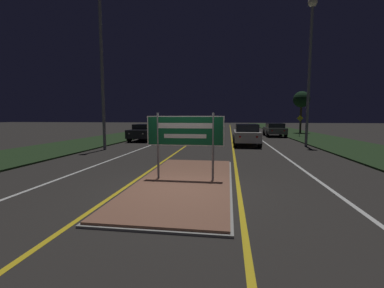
# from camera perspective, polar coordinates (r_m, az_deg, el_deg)

# --- Properties ---
(ground_plane) EXTENTS (160.00, 160.00, 0.00)m
(ground_plane) POSITION_cam_1_polar(r_m,az_deg,el_deg) (7.49, -2.38, -9.78)
(ground_plane) COLOR #282623
(median_island) EXTENTS (2.88, 7.16, 0.10)m
(median_island) POSITION_cam_1_polar(r_m,az_deg,el_deg) (8.12, -1.51, -8.22)
(median_island) COLOR #999993
(median_island) RESTS_ON ground_plane
(verge_left) EXTENTS (5.00, 100.00, 0.08)m
(verge_left) POSITION_cam_1_polar(r_m,az_deg,el_deg) (29.23, -13.63, 1.99)
(verge_left) COLOR #1E3319
(verge_left) RESTS_ON ground_plane
(verge_right) EXTENTS (5.00, 100.00, 0.08)m
(verge_right) POSITION_cam_1_polar(r_m,az_deg,el_deg) (28.36, 24.87, 1.48)
(verge_right) COLOR #1E3319
(verge_right) RESTS_ON ground_plane
(centre_line_yellow_left) EXTENTS (0.12, 70.00, 0.01)m
(centre_line_yellow_left) POSITION_cam_1_polar(r_m,az_deg,el_deg) (32.28, 2.87, 2.46)
(centre_line_yellow_left) COLOR gold
(centre_line_yellow_left) RESTS_ON ground_plane
(centre_line_yellow_right) EXTENTS (0.12, 70.00, 0.01)m
(centre_line_yellow_right) POSITION_cam_1_polar(r_m,az_deg,el_deg) (32.15, 8.67, 2.39)
(centre_line_yellow_right) COLOR gold
(centre_line_yellow_right) RESTS_ON ground_plane
(lane_line_white_left) EXTENTS (0.12, 70.00, 0.01)m
(lane_line_white_left) POSITION_cam_1_polar(r_m,az_deg,el_deg) (32.62, -1.64, 2.51)
(lane_line_white_left) COLOR silver
(lane_line_white_left) RESTS_ON ground_plane
(lane_line_white_right) EXTENTS (0.12, 70.00, 0.01)m
(lane_line_white_right) POSITION_cam_1_polar(r_m,az_deg,el_deg) (32.28, 13.24, 2.31)
(lane_line_white_right) COLOR silver
(lane_line_white_right) RESTS_ON ground_plane
(edge_line_white_left) EXTENTS (0.10, 70.00, 0.01)m
(edge_line_white_left) POSITION_cam_1_polar(r_m,az_deg,el_deg) (33.26, -6.74, 2.54)
(edge_line_white_left) COLOR silver
(edge_line_white_left) RESTS_ON ground_plane
(edge_line_white_right) EXTENTS (0.10, 70.00, 0.01)m
(edge_line_white_right) POSITION_cam_1_polar(r_m,az_deg,el_deg) (32.68, 18.49, 2.20)
(edge_line_white_right) COLOR silver
(edge_line_white_right) RESTS_ON ground_plane
(highway_sign) EXTENTS (2.39, 0.07, 2.07)m
(highway_sign) POSITION_cam_1_polar(r_m,az_deg,el_deg) (7.88, -1.55, 2.42)
(highway_sign) COLOR gray
(highway_sign) RESTS_ON median_island
(streetlight_left_near) EXTENTS (0.44, 0.44, 10.63)m
(streetlight_left_near) POSITION_cam_1_polar(r_m,az_deg,el_deg) (17.24, -19.53, 19.78)
(streetlight_left_near) COLOR gray
(streetlight_left_near) RESTS_ON ground_plane
(streetlight_right_near) EXTENTS (0.61, 0.61, 9.78)m
(streetlight_right_near) POSITION_cam_1_polar(r_m,az_deg,el_deg) (19.82, 24.86, 19.21)
(streetlight_right_near) COLOR gray
(streetlight_right_near) RESTS_ON ground_plane
(car_receding_0) EXTENTS (1.85, 4.22, 1.53)m
(car_receding_0) POSITION_cam_1_polar(r_m,az_deg,el_deg) (18.62, 11.98, 2.15)
(car_receding_0) COLOR silver
(car_receding_0) RESTS_ON ground_plane
(car_receding_1) EXTENTS (1.95, 4.21, 1.37)m
(car_receding_1) POSITION_cam_1_polar(r_m,az_deg,el_deg) (27.85, 17.88, 3.12)
(car_receding_1) COLOR #4C514C
(car_receding_1) RESTS_ON ground_plane
(car_approaching_0) EXTENTS (1.92, 4.05, 1.40)m
(car_approaching_0) POSITION_cam_1_polar(r_m,az_deg,el_deg) (22.28, -10.53, 2.66)
(car_approaching_0) COLOR black
(car_approaching_0) RESTS_ON ground_plane
(car_approaching_1) EXTENTS (1.91, 4.55, 1.46)m
(car_approaching_1) POSITION_cam_1_polar(r_m,az_deg,el_deg) (36.30, -2.86, 4.08)
(car_approaching_1) COLOR black
(car_approaching_1) RESTS_ON ground_plane
(car_approaching_2) EXTENTS (1.98, 4.76, 1.44)m
(car_approaching_2) POSITION_cam_1_polar(r_m,az_deg,el_deg) (49.76, -0.22, 4.62)
(car_approaching_2) COLOR #4C514C
(car_approaching_2) RESTS_ON ground_plane
(warning_sign) EXTENTS (0.60, 0.06, 2.10)m
(warning_sign) POSITION_cam_1_polar(r_m,az_deg,el_deg) (27.92, 22.84, 4.20)
(warning_sign) COLOR gray
(warning_sign) RESTS_ON verge_right
(roadside_palm_right) EXTENTS (1.92, 1.92, 4.99)m
(roadside_palm_right) POSITION_cam_1_polar(r_m,az_deg,el_deg) (33.82, 23.16, 9.01)
(roadside_palm_right) COLOR #4C3823
(roadside_palm_right) RESTS_ON verge_right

